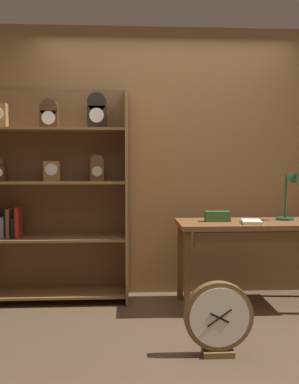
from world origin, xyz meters
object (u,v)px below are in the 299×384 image
at_px(bookshelf, 50,193).
at_px(round_clock_large, 218,318).
at_px(workbench, 255,233).
at_px(toolbox_small, 217,216).
at_px(desk_lamp, 291,189).
at_px(open_repair_manual, 251,222).

xyz_separation_m(bookshelf, round_clock_large, (1.33, -1.17, -0.76)).
bearing_deg(round_clock_large, workbench, 59.08).
xyz_separation_m(bookshelf, toolbox_small, (1.52, -0.24, -0.20)).
bearing_deg(toolbox_small, desk_lamp, 3.44).
bearing_deg(desk_lamp, bookshelf, 174.79).
distance_m(toolbox_small, round_clock_large, 1.10).
bearing_deg(round_clock_large, desk_lamp, 47.79).
bearing_deg(desk_lamp, toolbox_small, -176.56).
distance_m(workbench, open_repair_manual, 0.14).
relative_size(bookshelf, round_clock_large, 3.97).
height_order(toolbox_small, round_clock_large, toolbox_small).
xyz_separation_m(desk_lamp, open_repair_manual, (-0.41, -0.16, -0.27)).
distance_m(open_repair_manual, round_clock_large, 1.07).
bearing_deg(open_repair_manual, desk_lamp, 32.62).
relative_size(workbench, open_repair_manual, 6.23).
bearing_deg(open_repair_manual, workbench, 61.64).
relative_size(desk_lamp, toolbox_small, 2.22).
relative_size(workbench, toolbox_small, 6.31).
xyz_separation_m(bookshelf, workbench, (1.85, -0.29, -0.34)).
bearing_deg(workbench, open_repair_manual, -129.53).
relative_size(open_repair_manual, round_clock_large, 0.44).
bearing_deg(desk_lamp, round_clock_large, -132.21).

